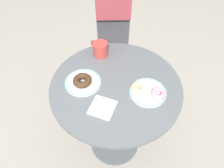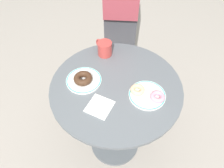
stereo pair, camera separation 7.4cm
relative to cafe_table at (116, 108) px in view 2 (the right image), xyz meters
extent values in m
cube|color=#9E9389|center=(0.00, 0.00, -0.51)|extent=(7.00, 7.00, 0.02)
cylinder|color=#565B60|center=(0.00, 0.00, 0.22)|extent=(0.73, 0.73, 0.02)
cylinder|color=#565B60|center=(0.00, 0.00, -0.14)|extent=(0.06, 0.06, 0.69)
cylinder|color=#565B60|center=(0.00, 0.00, -0.49)|extent=(0.38, 0.38, 0.03)
cylinder|color=white|center=(-0.18, -0.04, 0.23)|extent=(0.20, 0.20, 0.01)
torus|color=#38B2A8|center=(-0.18, -0.04, 0.23)|extent=(0.19, 0.19, 0.01)
cylinder|color=white|center=(0.18, -0.01, 0.23)|extent=(0.20, 0.20, 0.01)
torus|color=#38B2A8|center=(0.18, -0.01, 0.23)|extent=(0.19, 0.19, 0.01)
torus|color=#422819|center=(-0.18, -0.05, 0.26)|extent=(0.13, 0.13, 0.04)
torus|color=pink|center=(0.23, -0.02, 0.25)|extent=(0.11, 0.11, 0.03)
torus|color=#E0B789|center=(0.12, -0.01, 0.25)|extent=(0.08, 0.08, 0.03)
cube|color=white|center=(-0.02, -0.17, 0.23)|extent=(0.13, 0.13, 0.01)
cylinder|color=#B73D38|center=(-0.16, 0.21, 0.27)|extent=(0.09, 0.09, 0.09)
torus|color=#B73D38|center=(-0.20, 0.24, 0.27)|extent=(0.07, 0.04, 0.07)
cube|color=#3D3D42|center=(-0.19, 0.60, -0.07)|extent=(0.32, 0.41, 0.87)
camera|label=1|loc=(0.19, -0.72, 1.09)|focal=33.14mm
camera|label=2|loc=(0.26, -0.69, 1.09)|focal=33.14mm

